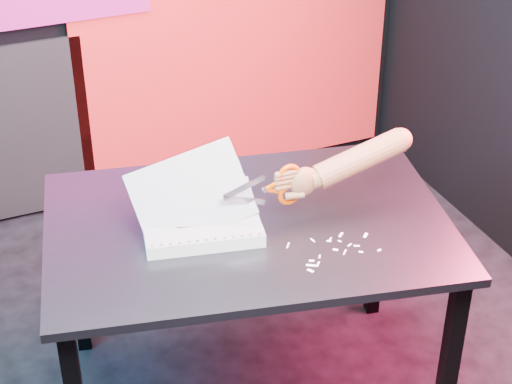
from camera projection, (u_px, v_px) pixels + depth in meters
name	position (u px, v px, depth m)	size (l,w,h in m)	color
room	(214.00, 48.00, 2.40)	(3.01, 3.01, 2.71)	#222229
backdrop	(113.00, 13.00, 3.77)	(2.88, 0.05, 2.08)	red
work_table	(248.00, 243.00, 2.77)	(1.43, 1.10, 0.75)	black
printout_stack	(201.00, 222.00, 2.68)	(0.41, 0.34, 0.28)	white
scissors	(284.00, 186.00, 2.67)	(0.26, 0.02, 0.15)	silver
hand_forearm	(350.00, 162.00, 2.72)	(0.46, 0.09, 0.18)	brown
paper_clippings	(333.00, 250.00, 2.60)	(0.27, 0.17, 0.00)	white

